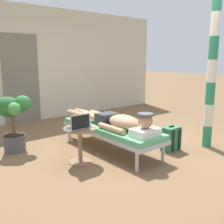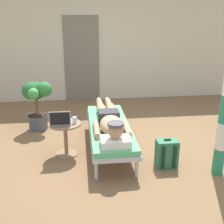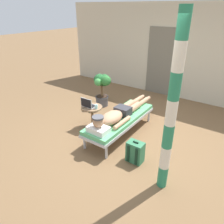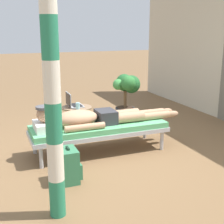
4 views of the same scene
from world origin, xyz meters
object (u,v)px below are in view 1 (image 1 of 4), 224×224
at_px(person_reclining, 115,121).
at_px(laptop, 78,125).
at_px(potted_plant, 12,116).
at_px(backpack, 171,139).
at_px(lounge_chair, 111,130).
at_px(porch_post, 212,71).
at_px(drink_glass, 89,123).
at_px(side_table, 80,139).

xyz_separation_m(person_reclining, laptop, (-0.75, -0.09, 0.06)).
xyz_separation_m(person_reclining, potted_plant, (-1.25, 1.09, 0.06)).
bearing_deg(backpack, lounge_chair, 139.34).
distance_m(potted_plant, porch_post, 3.34).
bearing_deg(laptop, drink_glass, 7.15).
bearing_deg(porch_post, backpack, 156.88).
bearing_deg(potted_plant, porch_post, -35.92).
xyz_separation_m(person_reclining, porch_post, (1.39, -0.82, 0.78)).
bearing_deg(person_reclining, side_table, -176.93).
bearing_deg(drink_glass, side_table, 170.56).
relative_size(laptop, potted_plant, 0.34).
distance_m(lounge_chair, potted_plant, 1.61).
xyz_separation_m(lounge_chair, backpack, (0.75, -0.64, -0.15)).
distance_m(laptop, porch_post, 2.37).
xyz_separation_m(laptop, backpack, (1.50, -0.46, -0.39)).
relative_size(laptop, backpack, 0.73).
relative_size(person_reclining, backpack, 5.12).
bearing_deg(potted_plant, side_table, -63.61).
distance_m(backpack, potted_plant, 2.61).
bearing_deg(porch_post, laptop, 161.07).
height_order(backpack, potted_plant, potted_plant).
relative_size(lounge_chair, porch_post, 0.76).
distance_m(laptop, potted_plant, 1.28).
xyz_separation_m(potted_plant, porch_post, (2.64, -1.91, 0.72)).
height_order(laptop, porch_post, porch_post).
bearing_deg(person_reclining, laptop, -173.27).
height_order(person_reclining, backpack, person_reclining).
xyz_separation_m(side_table, porch_post, (2.08, -0.79, 0.94)).
bearing_deg(side_table, lounge_chair, 10.99).
xyz_separation_m(laptop, drink_glass, (0.21, 0.03, -0.01)).
xyz_separation_m(drink_glass, potted_plant, (-0.71, 1.15, 0.01)).
bearing_deg(lounge_chair, porch_post, -33.40).
relative_size(lounge_chair, laptop, 6.34).
xyz_separation_m(lounge_chair, side_table, (-0.69, -0.13, 0.01)).
xyz_separation_m(drink_glass, porch_post, (1.93, -0.76, 0.72)).
height_order(lounge_chair, drink_glass, drink_glass).
height_order(side_table, potted_plant, potted_plant).
bearing_deg(lounge_chair, backpack, -40.66).
xyz_separation_m(laptop, potted_plant, (-0.50, 1.18, -0.00)).
relative_size(lounge_chair, drink_glass, 19.22).
height_order(potted_plant, porch_post, porch_post).
distance_m(lounge_chair, laptop, 0.81).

